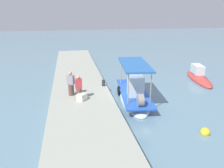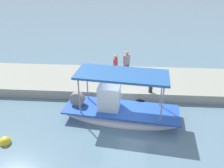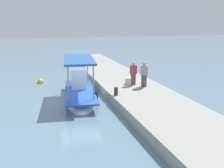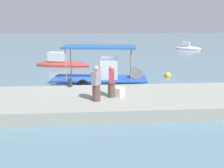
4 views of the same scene
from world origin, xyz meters
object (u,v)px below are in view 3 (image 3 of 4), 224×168
(mooring_bollard, at_px, (116,91))
(fisherman_by_crate, at_px, (144,76))
(fisherman_near_bollard, at_px, (133,74))
(main_fishing_boat, at_px, (80,92))
(marker_buoy, at_px, (40,82))
(cargo_crate, at_px, (130,81))

(mooring_bollard, bearing_deg, fisherman_by_crate, -59.00)
(fisherman_near_bollard, bearing_deg, main_fishing_boat, 96.00)
(mooring_bollard, bearing_deg, main_fishing_boat, 46.27)
(fisherman_near_bollard, height_order, marker_buoy, fisherman_near_bollard)
(fisherman_near_bollard, height_order, cargo_crate, fisherman_near_bollard)
(fisherman_by_crate, height_order, mooring_bollard, fisherman_by_crate)
(main_fishing_boat, height_order, cargo_crate, main_fishing_boat)
(fisherman_near_bollard, relative_size, marker_buoy, 3.19)
(fisherman_by_crate, bearing_deg, main_fishing_boat, 85.60)
(fisherman_near_bollard, distance_m, fisherman_by_crate, 0.90)
(cargo_crate, bearing_deg, main_fishing_boat, 100.97)
(main_fishing_boat, bearing_deg, marker_buoy, 24.36)
(main_fishing_boat, xyz_separation_m, cargo_crate, (0.73, -3.75, 0.36))
(cargo_crate, relative_size, marker_buoy, 1.17)
(fisherman_near_bollard, xyz_separation_m, mooring_bollard, (-2.25, 1.99, -0.48))
(fisherman_by_crate, bearing_deg, marker_buoy, 50.58)
(main_fishing_boat, bearing_deg, fisherman_by_crate, -94.40)
(mooring_bollard, distance_m, cargo_crate, 3.15)
(fisherman_near_bollard, xyz_separation_m, marker_buoy, (4.82, 6.28, -1.21))
(fisherman_near_bollard, distance_m, cargo_crate, 0.62)
(mooring_bollard, relative_size, cargo_crate, 0.84)
(fisherman_by_crate, bearing_deg, cargo_crate, 31.61)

